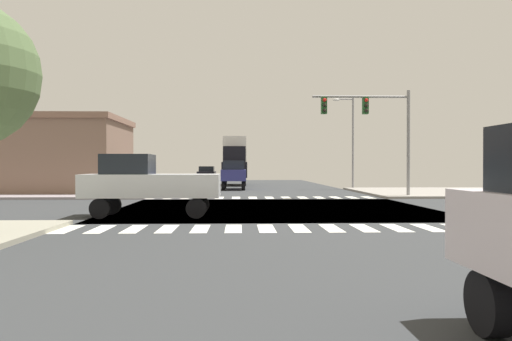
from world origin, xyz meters
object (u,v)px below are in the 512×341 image
at_px(street_lamp, 350,134).
at_px(sedan_nearside_1, 207,173).
at_px(suv_queued_2, 234,172).
at_px(traffic_signal_mast, 371,119).
at_px(box_truck_leading_1, 235,159).
at_px(pickup_farside_1, 147,182).
at_px(bank_building, 14,155).

xyz_separation_m(street_lamp, sedan_nearside_1, (-12.51, 12.68, -3.40)).
bearing_deg(street_lamp, suv_queued_2, 179.94).
distance_m(traffic_signal_mast, box_truck_leading_1, 21.72).
bearing_deg(pickup_farside_1, traffic_signal_mast, -46.64).
xyz_separation_m(bank_building, pickup_farside_1, (12.38, -16.59, -1.38)).
distance_m(street_lamp, bank_building, 25.47).
xyz_separation_m(street_lamp, box_truck_leading_1, (-9.51, 9.37, -1.95)).
bearing_deg(traffic_signal_mast, suv_queued_2, 128.75).
bearing_deg(traffic_signal_mast, pickup_farside_1, -136.64).
xyz_separation_m(sedan_nearside_1, pickup_farside_1, (-0.05, -34.04, 0.17)).
bearing_deg(traffic_signal_mast, box_truck_leading_1, 113.01).
bearing_deg(bank_building, pickup_farside_1, -53.25).
relative_size(street_lamp, box_truck_leading_1, 1.04).
height_order(sedan_nearside_1, suv_queued_2, suv_queued_2).
bearing_deg(street_lamp, box_truck_leading_1, 135.43).
distance_m(bank_building, sedan_nearside_1, 21.49).
height_order(traffic_signal_mast, bank_building, traffic_signal_mast).
bearing_deg(bank_building, sedan_nearside_1, 54.54).
bearing_deg(pickup_farside_1, bank_building, 36.75).
distance_m(street_lamp, suv_queued_2, 10.01).
height_order(street_lamp, box_truck_leading_1, street_lamp).
relative_size(bank_building, suv_queued_2, 3.65).
bearing_deg(bank_building, traffic_signal_mast, -13.51).
relative_size(sedan_nearside_1, box_truck_leading_1, 0.60).
relative_size(pickup_farside_1, box_truck_leading_1, 0.71).
bearing_deg(sedan_nearside_1, traffic_signal_mast, 116.26).
xyz_separation_m(traffic_signal_mast, sedan_nearside_1, (-11.44, 23.19, -3.67)).
bearing_deg(suv_queued_2, sedan_nearside_1, -76.68).
height_order(sedan_nearside_1, pickup_farside_1, pickup_farside_1).
distance_m(bank_building, box_truck_leading_1, 20.94).
xyz_separation_m(street_lamp, bank_building, (-24.95, -4.78, -1.84)).
distance_m(sedan_nearside_1, suv_queued_2, 13.02).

